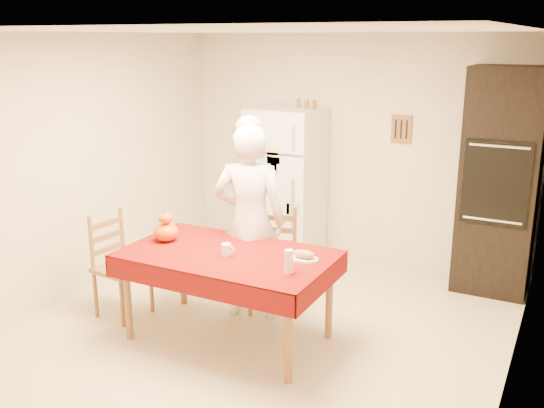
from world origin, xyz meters
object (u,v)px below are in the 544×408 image
Objects in this scene: wine_glass at (289,261)px; bread_plate at (304,259)px; refrigerator at (286,183)px; oven_cabinet at (500,182)px; dining_table at (228,261)px; coffee_mug at (226,250)px; pumpkin_lower at (166,232)px; seated_woman at (250,222)px; chair_left at (117,261)px; chair_far at (274,256)px.

wine_glass is 0.73× the size of bread_plate.
refrigerator is 2.29m from oven_cabinet.
dining_table is 9.66× the size of wine_glass.
pumpkin_lower reaches higher than coffee_mug.
seated_woman is 0.56m from coffee_mug.
chair_left is at bearing 8.18° from seated_woman.
refrigerator is at bearing 103.46° from coffee_mug.
dining_table is at bearing 79.92° from seated_woman.
seated_woman reaches higher than bread_plate.
chair_far is 1.00× the size of chair_left.
pumpkin_lower is at bearing -152.01° from chair_far.
coffee_mug is 0.61m from wine_glass.
chair_far is at bearing 86.21° from dining_table.
dining_table is at bearing -82.11° from chair_left.
bread_plate is (0.69, -0.36, -0.11)m from seated_woman.
coffee_mug is at bearing 81.45° from seated_woman.
chair_far reaches higher than dining_table.
chair_far is (0.54, -1.36, -0.34)m from refrigerator.
dining_table is 0.53m from seated_woman.
refrigerator reaches higher than bread_plate.
refrigerator is 1.64m from seated_woman.
chair_left reaches higher than wine_glass.
refrigerator is 17.00× the size of coffee_mug.
oven_cabinet is at bearing 51.09° from coffee_mug.
coffee_mug is (-1.77, -2.19, -0.29)m from oven_cabinet.
bread_plate is (-0.01, 0.29, -0.08)m from wine_glass.
wine_glass is (0.70, -0.65, -0.03)m from seated_woman.
refrigerator is 9.66× the size of wine_glass.
oven_cabinet is (2.28, 0.05, 0.25)m from refrigerator.
dining_table is at bearing -130.05° from oven_cabinet.
pumpkin_lower is (-2.42, -2.11, -0.26)m from oven_cabinet.
seated_woman reaches higher than refrigerator.
refrigerator is 0.77× the size of oven_cabinet.
refrigerator is at bearing 86.23° from pumpkin_lower.
chair_far reaches higher than bread_plate.
refrigerator is 2.25m from chair_left.
oven_cabinet reaches higher than dining_table.
refrigerator is at bearing 119.60° from bread_plate.
coffee_mug is 0.65m from pumpkin_lower.
coffee_mug is (0.02, -0.06, 0.12)m from dining_table.
oven_cabinet reaches higher than seated_woman.
dining_table is 0.64m from pumpkin_lower.
oven_cabinet reaches higher than chair_far.
pumpkin_lower is at bearing 173.34° from coffee_mug.
pumpkin_lower is 1.25m from bread_plate.
seated_woman is (1.08, 0.53, 0.37)m from chair_left.
pumpkin_lower is at bearing -93.77° from refrigerator.
seated_woman is 0.73m from pumpkin_lower.
chair_left is 1.26m from seated_woman.
oven_cabinet is 2.81m from dining_table.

